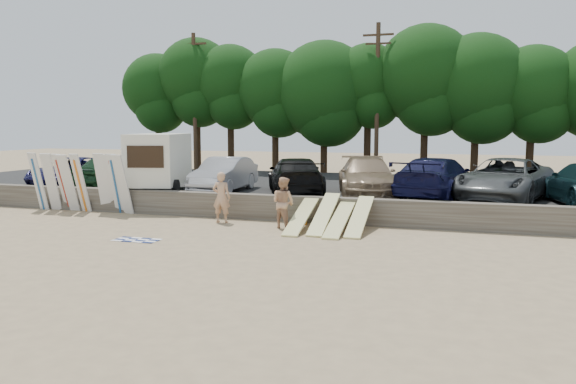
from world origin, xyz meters
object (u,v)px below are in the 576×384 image
object	(u,v)px
car_6	(505,179)
beachgoer_b	(283,203)
car_0	(72,172)
car_5	(437,178)
car_4	(367,177)
box_trailer	(159,159)
cooler	(300,220)
car_3	(295,176)
car_2	(224,175)
beachgoer_a	(221,197)
car_1	(116,171)

from	to	relation	value
car_6	beachgoer_b	bearing A→B (deg)	-129.56
car_0	car_5	distance (m)	17.67
car_4	box_trailer	bearing A→B (deg)	173.92
cooler	car_5	bearing A→B (deg)	23.73
cooler	car_4	bearing A→B (deg)	49.02
cooler	box_trailer	bearing A→B (deg)	144.50
box_trailer	cooler	world-z (taller)	box_trailer
car_3	beachgoer_b	world-z (taller)	car_3
box_trailer	car_3	bearing A→B (deg)	-5.57
car_5	beachgoer_b	xyz separation A→B (m)	(-5.12, -4.93, -0.62)
beachgoer_b	car_0	bearing A→B (deg)	3.26
car_3	car_0	bearing A→B (deg)	-20.52
car_2	cooler	distance (m)	5.93
box_trailer	beachgoer_b	distance (m)	8.05
car_4	beachgoer_a	world-z (taller)	car_4
car_1	car_2	world-z (taller)	car_1
box_trailer	car_6	world-z (taller)	box_trailer
car_4	cooler	distance (m)	4.59
car_0	beachgoer_b	size ratio (longest dim) A/B	2.78
box_trailer	car_1	xyz separation A→B (m)	(-2.94, 0.91, -0.67)
car_0	car_6	world-z (taller)	car_6
car_0	car_6	size ratio (longest dim) A/B	0.85
car_1	car_4	distance (m)	12.26
car_5	cooler	size ratio (longest dim) A/B	15.38
beachgoer_a	car_5	bearing A→B (deg)	-153.31
car_3	car_6	distance (m)	8.71
car_0	beachgoer_a	size ratio (longest dim) A/B	2.65
car_2	beachgoer_b	distance (m)	6.15
car_5	car_6	xyz separation A→B (m)	(2.65, 0.08, 0.00)
beachgoer_b	cooler	distance (m)	1.25
beachgoer_b	car_2	bearing A→B (deg)	-23.54
beachgoer_a	cooler	xyz separation A→B (m)	(2.97, 0.53, -0.82)
car_3	car_5	bearing A→B (deg)	161.92
car_6	car_4	bearing A→B (deg)	-161.33
car_6	cooler	distance (m)	8.59
car_6	beachgoer_a	size ratio (longest dim) A/B	3.13
car_5	cooler	xyz separation A→B (m)	(-4.77, -4.01, -1.39)
car_2	car_6	distance (m)	12.07
car_6	car_1	bearing A→B (deg)	-160.52
car_5	beachgoer_b	world-z (taller)	car_5
car_1	beachgoer_b	world-z (taller)	car_1
car_2	car_5	bearing A→B (deg)	1.33
car_3	car_4	world-z (taller)	car_4
car_0	car_5	bearing A→B (deg)	-1.15
car_0	car_4	size ratio (longest dim) A/B	0.92
car_4	car_5	size ratio (longest dim) A/B	0.97
car_0	cooler	size ratio (longest dim) A/B	13.65
car_3	beachgoer_a	bearing A→B (deg)	46.05
car_1	beachgoer_a	distance (m)	8.50
car_0	car_1	size ratio (longest dim) A/B	1.09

